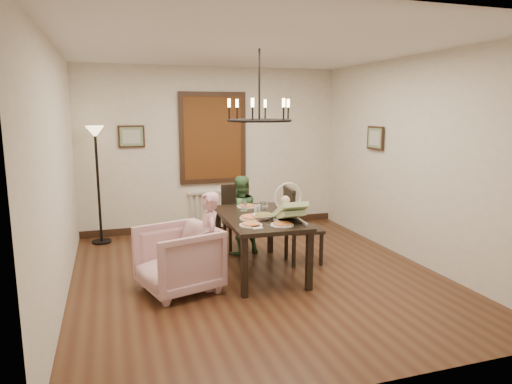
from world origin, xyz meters
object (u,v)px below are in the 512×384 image
seated_man (240,222)px  drinking_glass (266,207)px  elderly_woman (209,249)px  chair_far (239,218)px  armchair (178,259)px  dining_table (259,222)px  chair_right (304,225)px  floor_lamp (98,187)px  baby_bouncer (289,209)px

seated_man → drinking_glass: bearing=94.8°
elderly_woman → drinking_glass: size_ratio=7.41×
elderly_woman → drinking_glass: elderly_woman is taller
chair_far → drinking_glass: (0.14, -0.83, 0.32)m
armchair → seated_man: 1.55m
dining_table → drinking_glass: bearing=53.0°
seated_man → drinking_glass: seated_man is taller
elderly_woman → chair_far: bearing=153.5°
chair_right → drinking_glass: size_ratio=8.23×
floor_lamp → chair_far: bearing=-27.2°
armchair → drinking_glass: (1.23, 0.49, 0.43)m
chair_right → dining_table: bearing=111.2°
chair_far → armchair: 1.72m
seated_man → chair_far: bearing=-110.1°
dining_table → seated_man: 0.84m
dining_table → armchair: size_ratio=1.92×
dining_table → baby_bouncer: (0.24, -0.43, 0.25)m
chair_far → baby_bouncer: bearing=-80.9°
seated_man → dining_table: bearing=81.1°
dining_table → chair_right: 0.74m
chair_far → seated_man: bearing=-99.4°
drinking_glass → chair_right: bearing=-0.2°
dining_table → seated_man: seated_man is taller
elderly_woman → baby_bouncer: bearing=86.8°
elderly_woman → floor_lamp: bearing=-150.4°
dining_table → baby_bouncer: baby_bouncer is taller
chair_right → drinking_glass: chair_right is taller
armchair → chair_far: bearing=123.7°
baby_bouncer → drinking_glass: size_ratio=3.91×
chair_far → chair_right: (0.69, -0.83, 0.04)m
chair_right → drinking_glass: (-0.55, 0.00, 0.28)m
armchair → seated_man: size_ratio=0.88×
dining_table → chair_far: 1.03m
drinking_glass → floor_lamp: size_ratio=0.07×
dining_table → baby_bouncer: bearing=-59.6°
dining_table → floor_lamp: size_ratio=0.90×
drinking_glass → floor_lamp: (-2.12, 1.84, 0.09)m
baby_bouncer → floor_lamp: size_ratio=0.28×
chair_right → armchair: bearing=111.6°
chair_right → baby_bouncer: bearing=149.3°
seated_man → floor_lamp: 2.33m
dining_table → chair_far: (0.01, 1.02, -0.17)m
dining_table → floor_lamp: (-1.97, 2.03, 0.24)m
seated_man → chair_right: bearing=128.4°
seated_man → floor_lamp: size_ratio=0.53×
dining_table → armchair: 1.16m
chair_right → elderly_woman: bearing=116.7°
baby_bouncer → drinking_glass: baby_bouncer is taller
floor_lamp → elderly_woman: bearing=-62.5°
armchair → chair_right: bearing=88.7°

